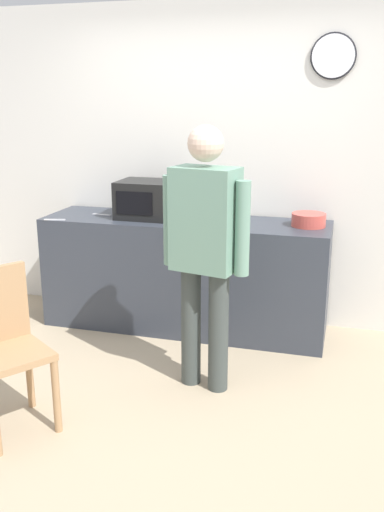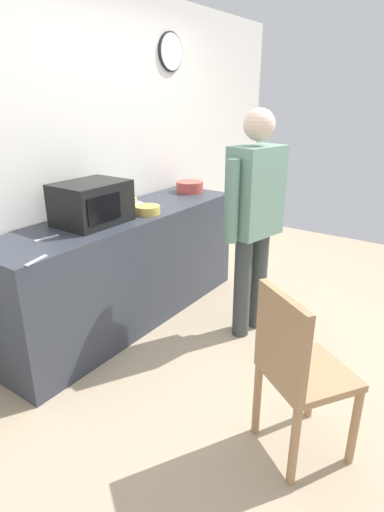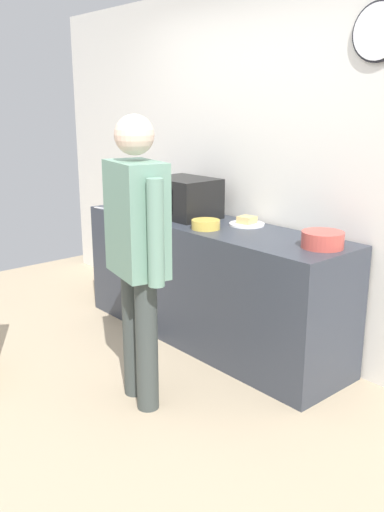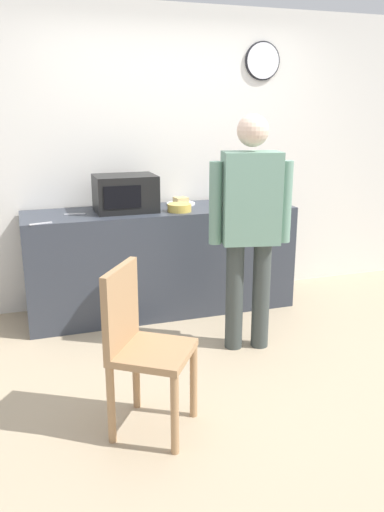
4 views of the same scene
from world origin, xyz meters
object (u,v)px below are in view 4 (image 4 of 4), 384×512
object	(u,v)px
microwave	(125,193)
person_standing	(250,218)
spoon_utensil	(75,214)
salad_bowl	(262,197)
fork_utensil	(41,223)
sandwich_plate	(181,202)
cereal_bowl	(179,208)
wooden_chair	(140,342)

from	to	relation	value
microwave	person_standing	distance (m)	1.18
microwave	spoon_utensil	xyz separation A→B (m)	(-0.42, -0.02, -0.15)
salad_bowl	person_standing	xyz separation A→B (m)	(-0.56, -0.98, 0.03)
salad_bowl	fork_utensil	world-z (taller)	salad_bowl
sandwich_plate	cereal_bowl	distance (m)	0.32
cereal_bowl	salad_bowl	bearing A→B (deg)	12.67
sandwich_plate	wooden_chair	distance (m)	2.06
cereal_bowl	fork_utensil	xyz separation A→B (m)	(-1.12, -0.14, -0.03)
salad_bowl	cereal_bowl	size ratio (longest dim) A/B	1.29
cereal_bowl	spoon_utensil	bearing A→B (deg)	170.60
salad_bowl	sandwich_plate	bearing A→B (deg)	171.27
microwave	fork_utensil	bearing A→B (deg)	-156.99
wooden_chair	person_standing	bearing A→B (deg)	37.54
microwave	fork_utensil	distance (m)	0.78
microwave	salad_bowl	xyz separation A→B (m)	(1.27, 0.03, -0.10)
microwave	fork_utensil	world-z (taller)	microwave
person_standing	wooden_chair	world-z (taller)	person_standing
cereal_bowl	wooden_chair	distance (m)	1.75
cereal_bowl	spoon_utensil	size ratio (longest dim) A/B	1.18
spoon_utensil	wooden_chair	bearing A→B (deg)	-85.20
microwave	fork_utensil	xyz separation A→B (m)	(-0.70, -0.30, -0.15)
person_standing	cereal_bowl	bearing A→B (deg)	109.90
salad_bowl	fork_utensil	bearing A→B (deg)	-170.49
salad_bowl	spoon_utensil	distance (m)	1.69
sandwich_plate	fork_utensil	xyz separation A→B (m)	(-1.23, -0.44, -0.02)
microwave	salad_bowl	bearing A→B (deg)	1.43
spoon_utensil	person_standing	world-z (taller)	person_standing
wooden_chair	salad_bowl	bearing A→B (deg)	48.25
microwave	wooden_chair	xyz separation A→B (m)	(-0.28, -1.70, -0.54)
salad_bowl	person_standing	distance (m)	1.13
fork_utensil	spoon_utensil	size ratio (longest dim) A/B	1.00
salad_bowl	spoon_utensil	xyz separation A→B (m)	(-1.69, -0.05, -0.05)
salad_bowl	wooden_chair	xyz separation A→B (m)	(-1.55, -1.73, -0.44)
microwave	sandwich_plate	bearing A→B (deg)	15.40
cereal_bowl	person_standing	size ratio (longest dim) A/B	0.12
salad_bowl	spoon_utensil	size ratio (longest dim) A/B	1.52
sandwich_plate	wooden_chair	size ratio (longest dim) A/B	0.27
wooden_chair	cereal_bowl	bearing A→B (deg)	65.57
cereal_bowl	fork_utensil	distance (m)	1.13
sandwich_plate	wooden_chair	world-z (taller)	sandwich_plate
fork_utensil	microwave	bearing A→B (deg)	23.01
salad_bowl	wooden_chair	distance (m)	2.36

